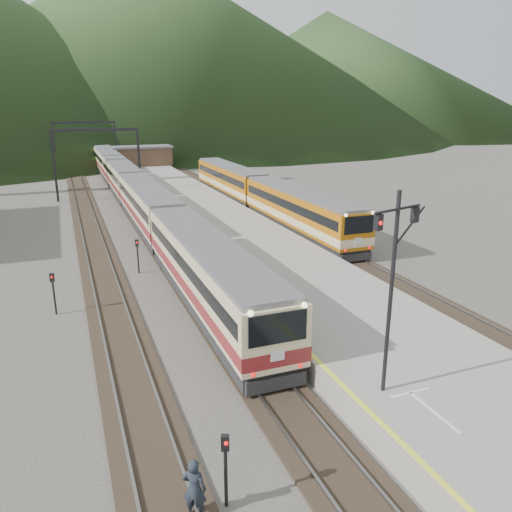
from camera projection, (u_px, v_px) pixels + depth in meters
name	position (u px, v px, depth m)	size (l,w,h in m)	color
track_main	(147.00, 224.00, 45.54)	(2.60, 200.00, 0.23)	black
track_far	(90.00, 229.00, 43.82)	(2.60, 200.00, 0.23)	black
track_second	(264.00, 215.00, 49.49)	(2.60, 200.00, 0.23)	black
platform	(212.00, 219.00, 45.55)	(8.00, 100.00, 1.00)	gray
gantry_near	(97.00, 150.00, 56.33)	(9.55, 0.25, 8.00)	black
gantry_far	(85.00, 137.00, 78.63)	(9.55, 0.25, 8.00)	black
station_shed	(142.00, 156.00, 80.64)	(9.40, 4.40, 3.10)	#503929
hill_b	(139.00, 38.00, 214.42)	(220.00, 220.00, 75.00)	#29421C
hill_c	(325.00, 71.00, 227.75)	(160.00, 160.00, 50.00)	#29421C
main_train	(122.00, 178.00, 61.00)	(2.79, 95.70, 3.40)	beige
second_train	(259.00, 194.00, 50.09)	(2.69, 36.70, 3.29)	#A55D0A
signal_mast	(393.00, 274.00, 16.22)	(2.14, 0.73, 7.05)	black
short_signal_a	(226.00, 461.00, 13.31)	(0.26, 0.23, 2.27)	black
short_signal_b	(138.00, 252.00, 32.18)	(0.25, 0.21, 2.27)	black
short_signal_c	(53.00, 288.00, 25.80)	(0.25, 0.20, 2.27)	black
worker	(194.00, 489.00, 13.13)	(0.66, 0.43, 1.80)	#1E242E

